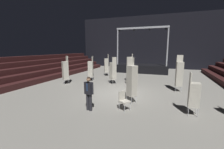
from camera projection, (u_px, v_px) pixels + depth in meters
ground_plane at (118, 94)px, 10.16m from camera, size 22.00×30.00×0.10m
arena_end_wall at (148, 42)px, 23.34m from camera, size 22.00×0.30×8.00m
bleacher_bank_left at (28, 69)px, 14.00m from camera, size 3.75×24.00×2.25m
stage_riser at (142, 68)px, 19.22m from camera, size 6.39×2.69×5.49m
man_with_tie at (89, 92)px, 7.23m from camera, size 0.57×0.32×1.68m
chair_stack_front_left at (131, 72)px, 12.22m from camera, size 0.60×0.60×2.31m
chair_stack_mid_left at (194, 94)px, 6.72m from camera, size 0.44×0.44×1.96m
chair_stack_mid_right at (179, 74)px, 10.43m from camera, size 0.49×0.49×2.56m
chair_stack_mid_centre at (91, 69)px, 13.97m from camera, size 0.55×0.55×2.31m
chair_stack_rear_left at (113, 71)px, 12.80m from camera, size 0.61×0.61×2.31m
chair_stack_rear_right at (106, 65)px, 16.59m from camera, size 0.60×0.60×2.39m
chair_stack_rear_centre at (132, 80)px, 8.23m from camera, size 0.61×0.61×2.56m
chair_stack_aisle_left at (130, 68)px, 13.55m from camera, size 0.56×0.56×2.56m
chair_stack_aisle_right at (65, 70)px, 12.76m from camera, size 0.61×0.61×2.39m
loose_chair_near_man at (124, 99)px, 7.37m from camera, size 0.60×0.60×0.95m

